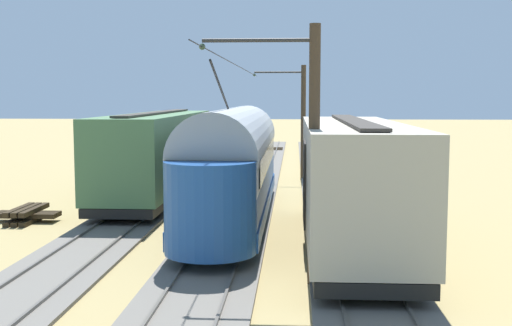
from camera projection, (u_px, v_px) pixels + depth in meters
ground_plane at (239, 210)px, 27.14m from camera, size 220.00×220.00×0.00m
track_streetcar_siding at (337, 208)px, 27.21m from camera, size 2.80×80.00×0.18m
track_adjacent_siding at (240, 207)px, 27.45m from camera, size 2.80×80.00×0.18m
track_third_siding at (145, 206)px, 27.69m from camera, size 2.80×80.00×0.18m
vintage_streetcar at (234, 162)px, 24.65m from camera, size 2.65×16.60×5.57m
coach_adjacent at (158, 152)px, 30.23m from camera, size 2.96×14.64×3.85m
boxcar_far_siding at (352, 180)px, 19.92m from camera, size 2.96×12.41×3.85m
catenary_pole_foreground at (302, 120)px, 36.62m from camera, size 3.00×0.28×6.51m
catenary_pole_mid_near at (310, 149)px, 16.07m from camera, size 3.00×0.28×6.51m
overhead_wire_run at (242, 67)px, 26.93m from camera, size 2.80×24.69×0.18m
switch_stand at (350, 168)px, 36.69m from camera, size 0.50×0.30×1.24m
spare_tie_stack at (27, 215)px, 24.55m from camera, size 2.40×2.40×0.54m
track_end_bumper at (196, 164)px, 41.99m from camera, size 1.80×0.60×0.80m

